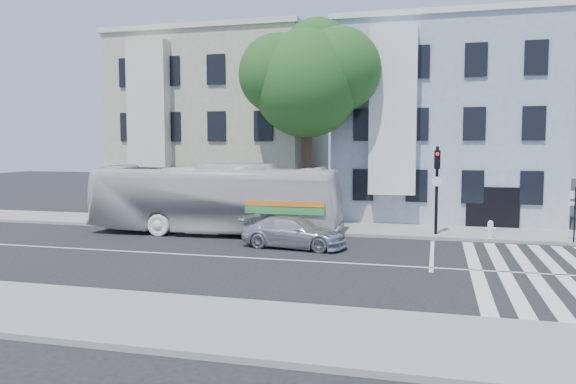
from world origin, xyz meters
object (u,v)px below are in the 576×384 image
(traffic_signal, at_px, (437,179))
(sedan, at_px, (294,232))
(fire_hydrant, at_px, (490,229))
(bus, at_px, (215,199))

(traffic_signal, bearing_deg, sedan, -144.30)
(traffic_signal, xyz_separation_m, fire_hydrant, (2.37, -0.45, -2.20))
(bus, distance_m, traffic_signal, 10.59)
(sedan, relative_size, traffic_signal, 1.05)
(bus, distance_m, sedan, 5.43)
(traffic_signal, bearing_deg, bus, -171.76)
(bus, relative_size, traffic_signal, 2.88)
(sedan, xyz_separation_m, traffic_signal, (5.79, 4.24, 2.11))
(bus, height_order, fire_hydrant, bus)
(sedan, bearing_deg, bus, 67.45)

